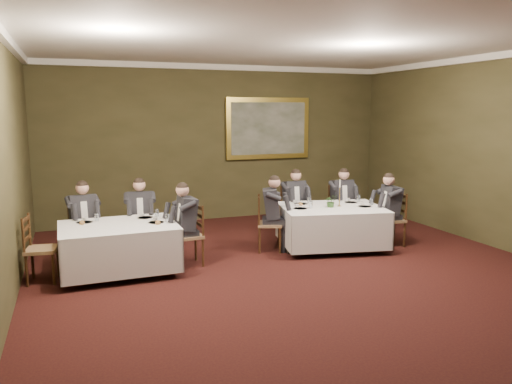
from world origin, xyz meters
TOP-DOWN VIEW (x-y plane):
  - ground at (0.00, 0.00)m, footprint 10.00×10.00m
  - ceiling at (0.00, 0.00)m, footprint 8.00×10.00m
  - back_wall at (0.00, 5.00)m, footprint 8.00×0.10m
  - crown_molding at (0.00, 0.00)m, footprint 8.00×10.00m
  - table_main at (1.16, 1.81)m, footprint 2.07×1.73m
  - table_second at (-2.60, 1.69)m, footprint 1.77×1.36m
  - chair_main_backleft at (0.87, 2.83)m, footprint 0.44×0.42m
  - diner_main_backleft at (0.87, 2.82)m, footprint 0.42×0.48m
  - chair_main_backright at (1.83, 2.63)m, footprint 0.48×0.46m
  - diner_main_backright at (1.83, 2.62)m, footprint 0.45×0.51m
  - chair_main_endleft at (0.03, 2.04)m, footprint 0.55×0.56m
  - diner_main_endleft at (0.04, 2.04)m, footprint 0.59×0.54m
  - chair_main_endright at (2.30, 1.58)m, footprint 0.47×0.49m
  - diner_main_endright at (2.29, 1.58)m, footprint 0.53×0.46m
  - chair_sec_backleft at (-3.09, 2.58)m, footprint 0.50×0.49m
  - diner_sec_backleft at (-3.09, 2.57)m, footprint 0.47×0.54m
  - chair_sec_backright at (-2.15, 2.60)m, footprint 0.48×0.47m
  - diner_sec_backright at (-2.15, 2.59)m, footprint 0.45×0.52m
  - chair_sec_endright at (-1.50, 1.71)m, footprint 0.45×0.47m
  - diner_sec_endright at (-1.51, 1.71)m, footprint 0.51×0.44m
  - chair_sec_endleft at (-3.70, 1.67)m, footprint 0.48×0.50m
  - centerpiece at (1.13, 1.79)m, footprint 0.23×0.21m
  - candlestick at (1.33, 1.82)m, footprint 0.07×0.07m
  - place_setting_table_main at (0.81, 2.31)m, footprint 0.33×0.31m
  - place_setting_table_second at (-3.02, 2.08)m, footprint 0.33×0.31m
  - painting at (1.16, 4.94)m, footprint 2.06×0.09m

SIDE VIEW (x-z plane):
  - ground at x=0.00m, z-range 0.00..0.00m
  - chair_main_backleft at x=0.87m, z-range -0.22..0.78m
  - chair_main_backright at x=1.83m, z-range -0.22..0.78m
  - chair_main_endleft at x=0.03m, z-range -0.22..0.78m
  - chair_main_endright at x=2.30m, z-range -0.22..0.78m
  - chair_sec_backleft at x=-3.09m, z-range -0.22..0.78m
  - chair_sec_backright at x=-2.15m, z-range -0.22..0.78m
  - chair_sec_endright at x=-1.50m, z-range -0.22..0.78m
  - chair_sec_endleft at x=-3.70m, z-range -0.22..0.78m
  - table_second at x=-2.60m, z-range 0.12..0.78m
  - table_main at x=1.16m, z-range 0.12..0.78m
  - diner_main_backleft at x=0.87m, z-range -0.16..1.19m
  - diner_main_backright at x=1.83m, z-range -0.16..1.19m
  - diner_main_endleft at x=0.04m, z-range -0.16..1.19m
  - diner_main_endright at x=2.29m, z-range -0.16..1.19m
  - diner_sec_backleft at x=-3.09m, z-range -0.16..1.19m
  - diner_sec_backright at x=-2.15m, z-range -0.16..1.19m
  - diner_sec_endright at x=-1.51m, z-range -0.16..1.19m
  - place_setting_table_main at x=0.81m, z-range 0.73..0.87m
  - place_setting_table_second at x=-3.02m, z-range 0.73..0.87m
  - centerpiece at x=1.13m, z-range 0.77..1.01m
  - candlestick at x=1.33m, z-range 0.70..1.20m
  - back_wall at x=0.00m, z-range 0.00..3.50m
  - painting at x=1.16m, z-range 1.36..2.79m
  - crown_molding at x=0.00m, z-range 3.38..3.50m
  - ceiling at x=0.00m, z-range 3.45..3.55m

